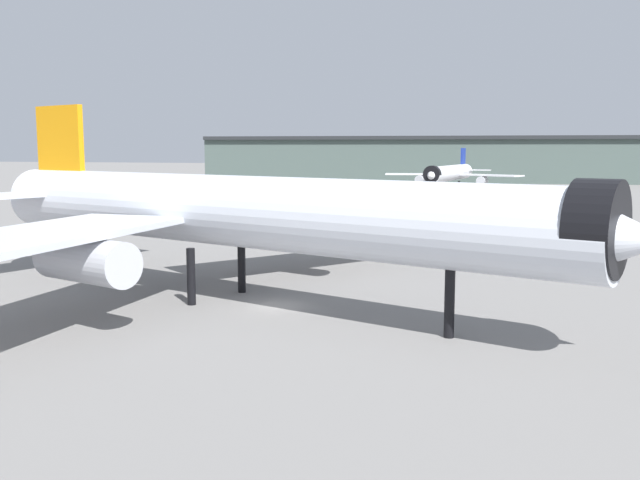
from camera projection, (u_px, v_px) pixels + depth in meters
name	position (u px, v px, depth m)	size (l,w,h in m)	color
ground	(276.00, 306.00, 51.96)	(900.00, 900.00, 0.00)	slate
airliner_near_gate	(237.00, 213.00, 52.54)	(57.55, 51.46, 15.45)	silver
airliner_far_taxiway	(450.00, 173.00, 180.03)	(36.18, 40.07, 11.57)	white
terminal_building	(565.00, 159.00, 235.86)	(243.19, 46.43, 30.20)	#475651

